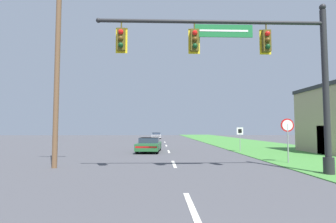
# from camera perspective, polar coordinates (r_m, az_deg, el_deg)

# --- Properties ---
(grass_verge_right) EXTENTS (10.00, 110.00, 0.04)m
(grass_verge_right) POSITION_cam_1_polar(r_m,az_deg,el_deg) (32.72, 18.48, -6.99)
(grass_verge_right) COLOR #428438
(grass_verge_right) RESTS_ON ground
(road_center_line) EXTENTS (0.16, 34.80, 0.01)m
(road_center_line) POSITION_cam_1_polar(r_m,az_deg,el_deg) (22.74, 0.16, -8.71)
(road_center_line) COLOR silver
(road_center_line) RESTS_ON ground
(signal_mast) EXTENTS (10.16, 0.47, 7.43)m
(signal_mast) POSITION_cam_1_polar(r_m,az_deg,el_deg) (12.16, 19.52, 9.41)
(signal_mast) COLOR #232326
(signal_mast) RESTS_ON grass_verge_right
(car_ahead) EXTENTS (2.11, 4.73, 1.19)m
(car_ahead) POSITION_cam_1_polar(r_m,az_deg,el_deg) (22.45, -4.10, -7.23)
(car_ahead) COLOR black
(car_ahead) RESTS_ON ground
(far_car) EXTENTS (1.82, 4.65, 1.19)m
(far_car) POSITION_cam_1_polar(r_m,az_deg,el_deg) (52.95, -2.56, -5.25)
(far_car) COLOR black
(far_car) RESTS_ON ground
(stop_sign) EXTENTS (0.76, 0.07, 2.50)m
(stop_sign) POSITION_cam_1_polar(r_m,az_deg,el_deg) (16.50, 24.57, -3.76)
(stop_sign) COLOR gray
(stop_sign) RESTS_ON grass_verge_right
(route_sign_post) EXTENTS (0.55, 0.06, 2.03)m
(route_sign_post) POSITION_cam_1_polar(r_m,az_deg,el_deg) (23.11, 15.39, -4.72)
(route_sign_post) COLOR gray
(route_sign_post) RESTS_ON grass_verge_right
(utility_pole_near) EXTENTS (1.80, 0.26, 9.69)m
(utility_pole_near) POSITION_cam_1_polar(r_m,az_deg,el_deg) (14.72, -23.00, 8.48)
(utility_pole_near) COLOR brown
(utility_pole_near) RESTS_ON ground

